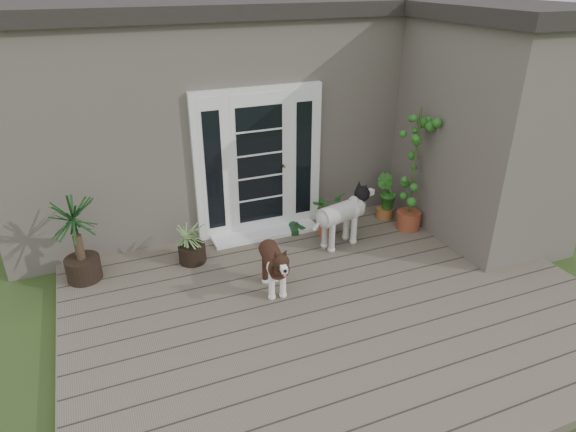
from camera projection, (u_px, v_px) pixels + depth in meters
name	position (u px, v px, depth m)	size (l,w,h in m)	color
deck	(339.00, 309.00, 5.97)	(6.20, 4.60, 0.12)	#6B5B4C
house_main	(231.00, 105.00, 8.84)	(7.40, 4.00, 3.10)	#665E54
roof_main	(226.00, 3.00, 8.11)	(7.60, 4.20, 0.20)	#2D2826
house_wing	(488.00, 135.00, 7.21)	(1.60, 2.40, 3.10)	#665E54
roof_wing	(510.00, 11.00, 6.49)	(1.80, 2.60, 0.20)	#2D2826
door_unit	(259.00, 162.00, 7.22)	(1.90, 0.14, 2.15)	white
door_step	(265.00, 233.00, 7.52)	(1.60, 0.40, 0.05)	white
brindle_dog	(274.00, 267.00, 6.08)	(0.33, 0.78, 0.65)	#402117
white_dog	(340.00, 222.00, 7.08)	(0.39, 0.90, 0.75)	white
spider_plant	(191.00, 240.00, 6.69)	(0.61, 0.61, 0.65)	#92AE6B
yucca	(77.00, 238.00, 6.19)	(0.82, 0.82, 1.19)	black
herb_a	(327.00, 216.00, 7.39)	(0.47, 0.47, 0.60)	#1C4F16
herb_b	(386.00, 203.00, 7.94)	(0.34, 0.34, 0.51)	#215C1A
herb_c	(407.00, 190.00, 8.25)	(0.39, 0.39, 0.61)	#1B5217
sapling	(414.00, 169.00, 7.29)	(0.57, 0.57, 1.93)	#1D5217
clog_left	(299.00, 227.00, 7.65)	(0.12, 0.26, 0.08)	#15361D
clog_right	(294.00, 229.00, 7.59)	(0.15, 0.33, 0.10)	#143417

